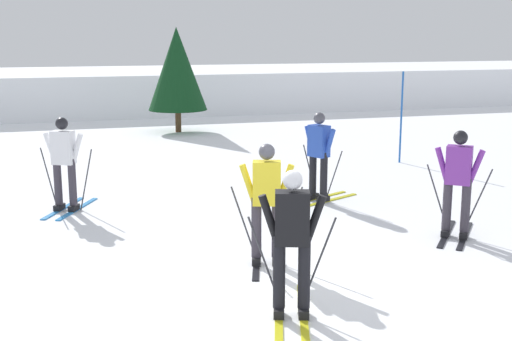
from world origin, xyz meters
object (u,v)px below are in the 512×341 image
object	(u,v)px
skier_black	(292,240)
skier_purple	(458,181)
skier_yellow	(267,201)
conifer_far_right	(177,69)
trail_marker_pole	(401,118)
skier_white	(64,161)
skier_blue	(319,154)

from	to	relation	value
skier_black	skier_purple	distance (m)	4.07
skier_purple	skier_yellow	bearing A→B (deg)	-173.87
skier_black	conifer_far_right	world-z (taller)	conifer_far_right
trail_marker_pole	conifer_far_right	size ratio (longest dim) A/B	0.67
trail_marker_pole	skier_white	bearing A→B (deg)	-163.06
skier_yellow	skier_purple	size ratio (longest dim) A/B	1.00
skier_black	trail_marker_pole	xyz separation A→B (m)	(5.70, 7.99, 0.21)
skier_black	skier_blue	xyz separation A→B (m)	(2.30, 4.92, -0.00)
skier_yellow	skier_blue	bearing A→B (deg)	57.18
skier_purple	conifer_far_right	size ratio (longest dim) A/B	0.51
skier_white	skier_purple	size ratio (longest dim) A/B	1.00
skier_white	skier_blue	world-z (taller)	same
skier_black	skier_purple	xyz separation A→B (m)	(3.48, 2.11, -0.00)
skier_white	conifer_far_right	bearing A→B (deg)	68.20
skier_white	trail_marker_pole	world-z (taller)	trail_marker_pole
skier_white	skier_yellow	size ratio (longest dim) A/B	1.00
skier_purple	skier_black	bearing A→B (deg)	-148.85
trail_marker_pole	conifer_far_right	bearing A→B (deg)	122.68
skier_blue	conifer_far_right	world-z (taller)	conifer_far_right
skier_white	trail_marker_pole	size ratio (longest dim) A/B	0.76
skier_white	skier_yellow	world-z (taller)	same
skier_white	conifer_far_right	xyz separation A→B (m)	(3.70, 9.24, 1.12)
skier_black	skier_yellow	size ratio (longest dim) A/B	1.00
skier_yellow	conifer_far_right	size ratio (longest dim) A/B	0.51
skier_blue	conifer_far_right	size ratio (longest dim) A/B	0.51
skier_yellow	skier_blue	distance (m)	3.76
trail_marker_pole	skier_blue	bearing A→B (deg)	-137.95
trail_marker_pole	conifer_far_right	world-z (taller)	conifer_far_right
conifer_far_right	skier_white	bearing A→B (deg)	-111.80
skier_yellow	trail_marker_pole	distance (m)	8.27
skier_yellow	trail_marker_pole	world-z (taller)	trail_marker_pole
skier_blue	conifer_far_right	xyz separation A→B (m)	(-0.95, 9.86, 1.12)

